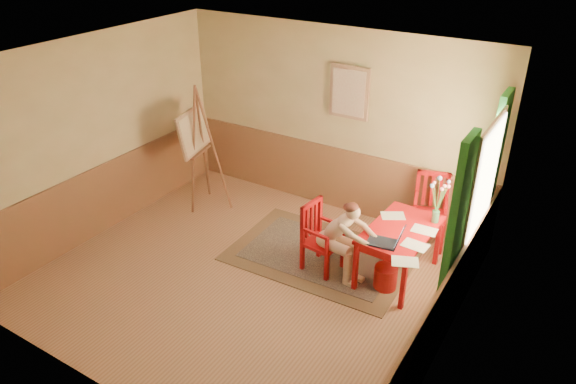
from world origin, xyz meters
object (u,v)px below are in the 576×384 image
Objects in this scene: chair_left at (320,237)px; chair_back at (430,210)px; easel at (197,136)px; table at (400,235)px; laptop at (388,241)px; figure at (341,236)px.

chair_back is at bearing 53.69° from chair_left.
chair_left is 0.48× the size of easel.
easel is at bearing 176.55° from table.
laptop is at bearing -92.43° from chair_back.
laptop is at bearing -4.09° from chair_left.
table is 1.20× the size of chair_back.
chair_left reaches higher than table.
chair_left is at bearing -159.35° from table.
table is at bearing -3.45° from easel.
laptop is (-0.06, -1.41, 0.26)m from chair_back.
figure is (-0.62, -0.40, -0.01)m from table.
table is at bearing 20.65° from chair_left.
table is 1.09× the size of figure.
figure is at bearing -147.43° from table.
laptop is at bearing -1.98° from figure.
table is 0.44m from laptop.
chair_back is (0.99, 1.35, 0.04)m from chair_left.
chair_left is (-0.93, -0.35, -0.16)m from table.
chair_back is at bearing 87.57° from laptop.
table is 1.00m from chair_back.
figure is (-0.68, -1.39, 0.11)m from chair_back.
chair_left is at bearing -12.78° from easel.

